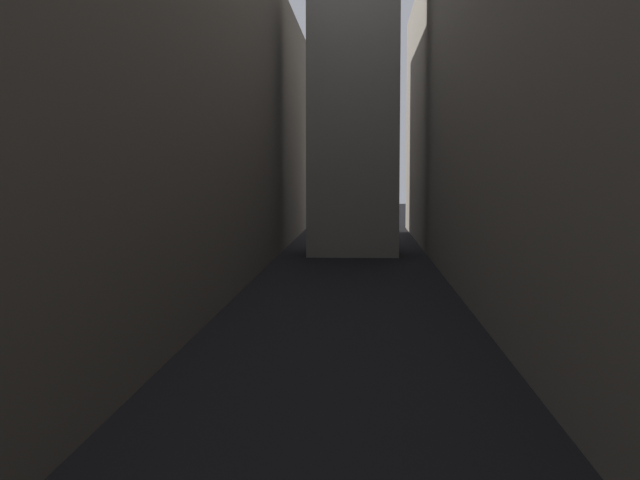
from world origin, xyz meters
name	(u,v)px	position (x,y,z in m)	size (l,w,h in m)	color
ground_plane	(347,302)	(0.00, 48.00, 0.00)	(264.00, 264.00, 0.00)	black
building_block_left	(87,89)	(-12.78, 50.00, 10.18)	(14.55, 108.00, 20.35)	#60594F
building_block_right	(608,65)	(12.35, 50.00, 11.16)	(13.70, 108.00, 22.32)	gray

